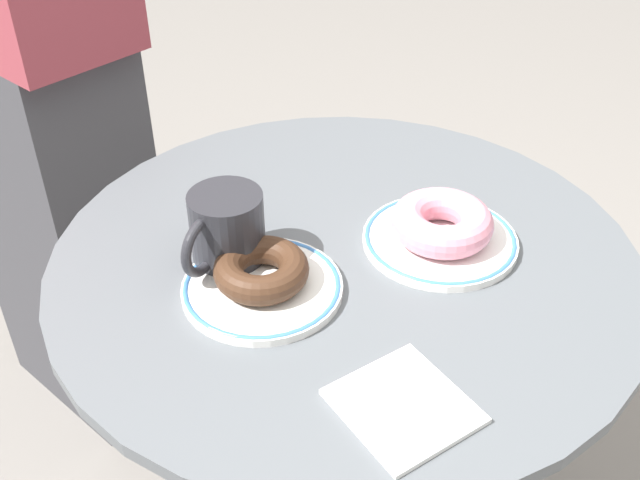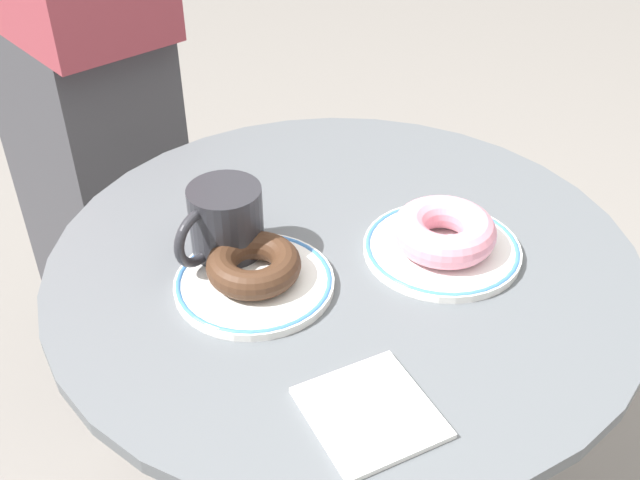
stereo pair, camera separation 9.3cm
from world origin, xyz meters
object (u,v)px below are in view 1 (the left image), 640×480
object	(u,v)px
donut_pink_frosted	(442,222)
paper_napkin	(403,406)
coffee_mug	(226,231)
donut_chocolate	(261,269)
cafe_table	(342,374)
person_figure	(25,58)
plate_left	(262,287)
plate_right	(440,239)

from	to	relation	value
donut_pink_frosted	paper_napkin	world-z (taller)	donut_pink_frosted
coffee_mug	donut_chocolate	bearing A→B (deg)	-68.02
cafe_table	donut_pink_frosted	distance (m)	0.28
person_figure	coffee_mug	bearing A→B (deg)	-71.72
plate_left	plate_right	world-z (taller)	same
donut_chocolate	donut_pink_frosted	size ratio (longest dim) A/B	0.87
coffee_mug	plate_right	bearing A→B (deg)	-11.54
donut_chocolate	coffee_mug	size ratio (longest dim) A/B	0.98
coffee_mug	plate_left	bearing A→B (deg)	-70.04
cafe_table	donut_pink_frosted	bearing A→B (deg)	-12.55
plate_left	coffee_mug	xyz separation A→B (m)	(-0.02, 0.07, 0.04)
plate_left	person_figure	bearing A→B (deg)	108.45
donut_pink_frosted	coffee_mug	bearing A→B (deg)	168.46
plate_right	coffee_mug	bearing A→B (deg)	168.46
cafe_table	donut_chocolate	bearing A→B (deg)	-163.69
donut_chocolate	paper_napkin	world-z (taller)	donut_chocolate
plate_right	coffee_mug	world-z (taller)	coffee_mug
plate_left	donut_pink_frosted	distance (m)	0.24
plate_right	cafe_table	bearing A→B (deg)	167.45
donut_chocolate	person_figure	bearing A→B (deg)	108.63
plate_right	donut_chocolate	world-z (taller)	donut_chocolate
plate_right	donut_chocolate	size ratio (longest dim) A/B	1.76
plate_right	paper_napkin	world-z (taller)	plate_right
donut_pink_frosted	person_figure	bearing A→B (deg)	125.14
plate_left	coffee_mug	distance (m)	0.08
plate_right	person_figure	size ratio (longest dim) A/B	0.12
cafe_table	coffee_mug	xyz separation A→B (m)	(-0.14, 0.03, 0.27)
plate_right	paper_napkin	bearing A→B (deg)	-124.86
donut_chocolate	paper_napkin	size ratio (longest dim) A/B	0.90
cafe_table	paper_napkin	xyz separation A→B (m)	(-0.04, -0.26, 0.22)
plate_left	coffee_mug	world-z (taller)	coffee_mug
plate_right	coffee_mug	size ratio (longest dim) A/B	1.73
cafe_table	coffee_mug	distance (m)	0.31
cafe_table	donut_pink_frosted	xyz separation A→B (m)	(0.12, -0.03, 0.25)
plate_right	coffee_mug	distance (m)	0.27
coffee_mug	paper_napkin	bearing A→B (deg)	-70.08
plate_left	donut_chocolate	size ratio (longest dim) A/B	1.70
cafe_table	person_figure	distance (m)	0.77
cafe_table	donut_chocolate	xyz separation A→B (m)	(-0.12, -0.03, 0.25)
donut_pink_frosted	person_figure	distance (m)	0.80
paper_napkin	coffee_mug	xyz separation A→B (m)	(-0.10, 0.28, 0.05)
plate_left	person_figure	distance (m)	0.70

